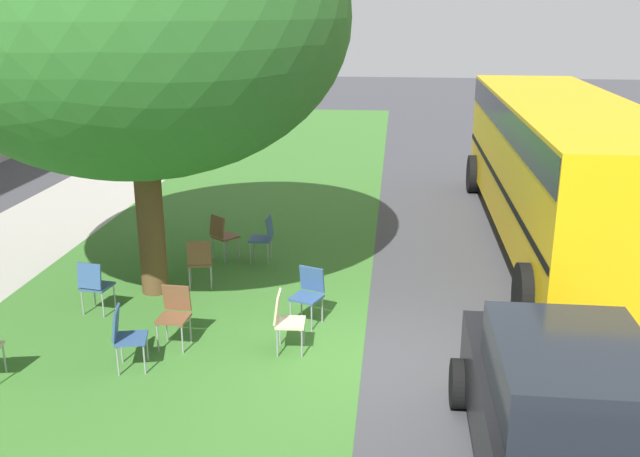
{
  "coord_description": "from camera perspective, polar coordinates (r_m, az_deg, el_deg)",
  "views": [
    {
      "loc": [
        -8.63,
        -0.15,
        4.64
      ],
      "look_at": [
        1.8,
        0.98,
        1.3
      ],
      "focal_mm": 39.36,
      "sensor_mm": 36.0,
      "label": 1
    }
  ],
  "objects": [
    {
      "name": "grass_verge",
      "position": [
        10.36,
        -13.57,
        -9.46
      ],
      "size": [
        48.0,
        6.0,
        0.01
      ],
      "primitive_type": "cube",
      "color": "#3D752D",
      "rests_on": "ground"
    },
    {
      "name": "street_tree",
      "position": [
        11.38,
        -14.83,
        16.25
      ],
      "size": [
        6.57,
        6.57,
        6.91
      ],
      "color": "brown",
      "rests_on": "ground"
    },
    {
      "name": "ground",
      "position": [
        9.8,
        4.67,
        -10.65
      ],
      "size": [
        80.0,
        80.0,
        0.0
      ],
      "primitive_type": "plane",
      "color": "#424247"
    },
    {
      "name": "chair_6",
      "position": [
        10.64,
        -0.93,
        -5.11
      ],
      "size": [
        0.54,
        0.54,
        0.88
      ],
      "color": "#335184",
      "rests_on": "ground"
    },
    {
      "name": "chair_5",
      "position": [
        13.42,
        -7.97,
        -0.39
      ],
      "size": [
        0.59,
        0.58,
        0.88
      ],
      "color": "brown",
      "rests_on": "ground"
    },
    {
      "name": "chair_4",
      "position": [
        10.18,
        -11.73,
        -6.61
      ],
      "size": [
        0.44,
        0.44,
        0.88
      ],
      "color": "brown",
      "rests_on": "ground"
    },
    {
      "name": "chair_8",
      "position": [
        12.1,
        -9.77,
        -2.51
      ],
      "size": [
        0.51,
        0.5,
        0.88
      ],
      "color": "brown",
      "rests_on": "ground"
    },
    {
      "name": "chair_3",
      "position": [
        11.49,
        -17.89,
        -4.25
      ],
      "size": [
        0.48,
        0.48,
        0.88
      ],
      "color": "#335184",
      "rests_on": "ground"
    },
    {
      "name": "chair_1",
      "position": [
        13.22,
        -4.56,
        -0.54
      ],
      "size": [
        0.42,
        0.43,
        0.88
      ],
      "color": "#335184",
      "rests_on": "ground"
    },
    {
      "name": "school_bus",
      "position": [
        14.72,
        19.11,
        5.42
      ],
      "size": [
        10.4,
        2.8,
        2.88
      ],
      "color": "yellow",
      "rests_on": "ground"
    },
    {
      "name": "chair_2",
      "position": [
        9.8,
        -2.85,
        -7.23
      ],
      "size": [
        0.44,
        0.45,
        0.88
      ],
      "color": "beige",
      "rests_on": "ground"
    },
    {
      "name": "parked_car",
      "position": [
        7.45,
        19.19,
        -14.14
      ],
      "size": [
        3.7,
        1.92,
        1.65
      ],
      "color": "black",
      "rests_on": "ground"
    },
    {
      "name": "chair_0",
      "position": [
        9.69,
        -15.56,
        -8.22
      ],
      "size": [
        0.5,
        0.51,
        0.88
      ],
      "color": "#335184",
      "rests_on": "ground"
    }
  ]
}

